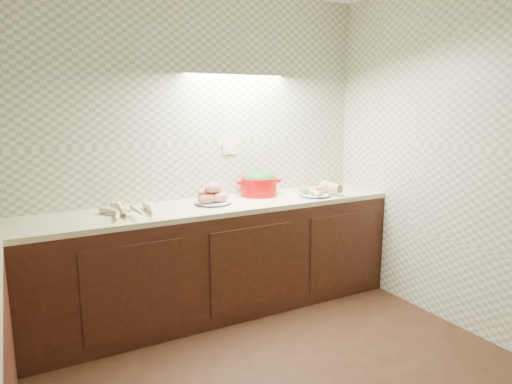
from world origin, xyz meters
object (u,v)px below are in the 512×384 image
sweet_potato_plate (212,195)px  veg_plate (320,190)px  onion_bowl (206,196)px  parsnip_pile (128,210)px  dutch_oven (259,183)px

sweet_potato_plate → veg_plate: (0.96, -0.13, -0.02)m
onion_bowl → sweet_potato_plate: bearing=-87.9°
parsnip_pile → dutch_oven: 1.18m
veg_plate → parsnip_pile: bearing=177.3°
sweet_potato_plate → onion_bowl: size_ratio=1.97×
sweet_potato_plate → dutch_oven: 0.51m
onion_bowl → dutch_oven: 0.50m
sweet_potato_plate → parsnip_pile: bearing=-175.9°
dutch_oven → onion_bowl: bearing=-167.8°
veg_plate → onion_bowl: bearing=166.1°
veg_plate → sweet_potato_plate: bearing=172.5°
sweet_potato_plate → onion_bowl: sweet_potato_plate is taller
sweet_potato_plate → dutch_oven: bearing=14.2°
dutch_oven → veg_plate: 0.53m
parsnip_pile → veg_plate: (1.64, -0.08, 0.01)m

